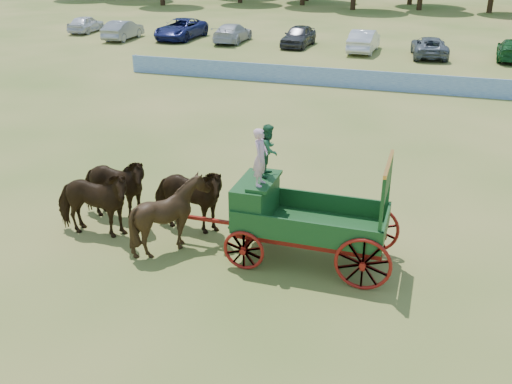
% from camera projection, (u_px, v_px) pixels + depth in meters
% --- Properties ---
extents(ground, '(160.00, 160.00, 0.00)m').
position_uv_depth(ground, '(259.00, 232.00, 16.49)').
color(ground, '#AA8D4C').
rests_on(ground, ground).
extents(horse_lead_left, '(2.53, 1.35, 2.06)m').
position_uv_depth(horse_lead_left, '(92.00, 203.00, 15.88)').
color(horse_lead_left, '#311E0D').
rests_on(horse_lead_left, ground).
extents(horse_lead_right, '(2.44, 1.13, 2.06)m').
position_uv_depth(horse_lead_right, '(113.00, 188.00, 16.84)').
color(horse_lead_right, '#311E0D').
rests_on(horse_lead_right, ground).
extents(horse_wheel_left, '(2.10, 1.93, 2.06)m').
position_uv_depth(horse_wheel_left, '(171.00, 215.00, 15.21)').
color(horse_wheel_left, '#311E0D').
rests_on(horse_wheel_left, ground).
extents(horse_wheel_right, '(2.49, 1.24, 2.06)m').
position_uv_depth(horse_wheel_right, '(188.00, 199.00, 16.17)').
color(horse_wheel_right, '#311E0D').
rests_on(horse_wheel_right, ground).
extents(farm_dray, '(6.00, 2.00, 3.62)m').
position_uv_depth(farm_dray, '(285.00, 204.00, 14.66)').
color(farm_dray, maroon).
rests_on(farm_dray, ground).
extents(sponsor_banner, '(26.00, 0.08, 1.05)m').
position_uv_depth(sponsor_banner, '(338.00, 78.00, 32.18)').
color(sponsor_banner, '#1E57A3').
rests_on(sponsor_banner, ground).
extents(parked_cars, '(47.63, 7.34, 1.63)m').
position_uv_depth(parked_cars, '(324.00, 38.00, 43.28)').
color(parked_cars, silver).
rests_on(parked_cars, ground).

